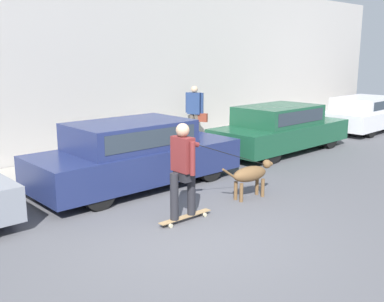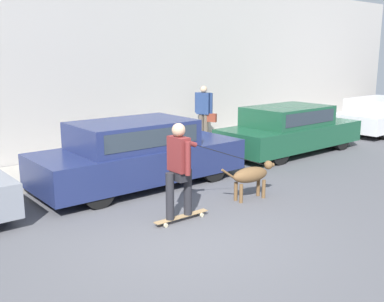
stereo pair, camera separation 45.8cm
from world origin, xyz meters
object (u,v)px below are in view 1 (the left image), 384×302
(dog, at_px, (251,175))
(skateboarder, at_px, (184,166))
(parked_car_3, at_px, (366,114))
(fire_hydrant, at_px, (375,113))
(pedestrian_with_bag, at_px, (195,111))
(parked_car_2, at_px, (280,129))
(parked_car_1, at_px, (136,155))

(dog, height_order, skateboarder, skateboarder)
(parked_car_3, relative_size, fire_hydrant, 5.72)
(parked_car_3, bearing_deg, pedestrian_with_bag, 162.17)
(parked_car_2, relative_size, fire_hydrant, 6.25)
(dog, relative_size, pedestrian_with_bag, 0.74)
(pedestrian_with_bag, bearing_deg, parked_car_1, 4.86)
(parked_car_3, xyz_separation_m, dog, (-9.06, -2.14, -0.14))
(fire_hydrant, bearing_deg, skateboarder, -167.53)
(parked_car_3, height_order, dog, parked_car_3)
(parked_car_1, distance_m, skateboarder, 2.29)
(parked_car_2, distance_m, fire_hydrant, 7.55)
(parked_car_1, height_order, pedestrian_with_bag, pedestrian_with_bag)
(parked_car_1, bearing_deg, parked_car_3, 0.98)
(parked_car_1, xyz_separation_m, parked_car_3, (10.20, -0.00, -0.07))
(dog, xyz_separation_m, fire_hydrant, (11.40, 2.87, -0.09))
(parked_car_2, bearing_deg, pedestrian_with_bag, 125.71)
(parked_car_3, relative_size, pedestrian_with_bag, 2.45)
(parked_car_2, bearing_deg, parked_car_1, -179.87)
(parked_car_1, distance_m, pedestrian_with_bag, 4.15)
(parked_car_2, bearing_deg, dog, -151.09)
(dog, relative_size, fire_hydrant, 1.73)
(parked_car_1, xyz_separation_m, fire_hydrant, (12.55, 0.73, -0.30))
(pedestrian_with_bag, bearing_deg, parked_car_3, 138.92)
(pedestrian_with_bag, bearing_deg, skateboarder, 20.47)
(parked_car_1, xyz_separation_m, pedestrian_with_bag, (3.61, 2.00, 0.41))
(parked_car_3, distance_m, dog, 9.31)
(parked_car_3, relative_size, skateboarder, 1.52)
(parked_car_1, height_order, fire_hydrant, parked_car_1)
(parked_car_2, bearing_deg, skateboarder, -158.80)
(parked_car_3, height_order, fire_hydrant, parked_car_3)
(parked_car_2, bearing_deg, fire_hydrant, 5.69)
(parked_car_1, height_order, skateboarder, skateboarder)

